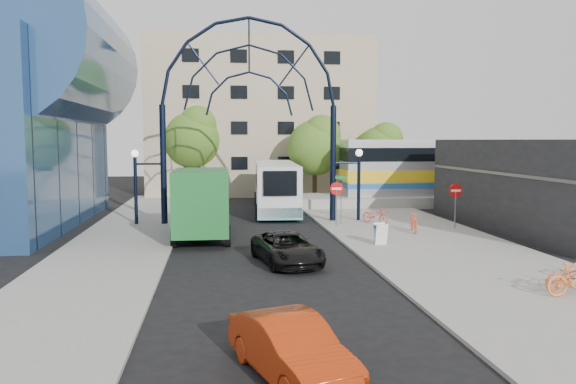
{
  "coord_description": "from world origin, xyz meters",
  "views": [
    {
      "loc": [
        -1.94,
        -19.08,
        4.98
      ],
      "look_at": [
        1.25,
        6.0,
        2.63
      ],
      "focal_mm": 35.0,
      "sensor_mm": 36.0,
      "label": 1
    }
  ],
  "objects": [
    {
      "name": "ground",
      "position": [
        0.0,
        0.0,
        0.0
      ],
      "size": [
        120.0,
        120.0,
        0.0
      ],
      "primitive_type": "plane",
      "color": "black",
      "rests_on": "ground"
    },
    {
      "name": "sidewalk_east",
      "position": [
        8.0,
        4.0,
        0.06
      ],
      "size": [
        8.0,
        56.0,
        0.12
      ],
      "primitive_type": "cube",
      "color": "gray",
      "rests_on": "ground"
    },
    {
      "name": "plaza_west",
      "position": [
        -6.5,
        6.0,
        0.06
      ],
      "size": [
        5.0,
        50.0,
        0.12
      ],
      "primitive_type": "cube",
      "color": "gray",
      "rests_on": "ground"
    },
    {
      "name": "gateway_arch",
      "position": [
        0.0,
        14.0,
        8.56
      ],
      "size": [
        13.64,
        0.44,
        12.1
      ],
      "color": "black",
      "rests_on": "ground"
    },
    {
      "name": "stop_sign",
      "position": [
        4.8,
        12.0,
        1.99
      ],
      "size": [
        0.8,
        0.07,
        2.5
      ],
      "color": "slate",
      "rests_on": "sidewalk_east"
    },
    {
      "name": "do_not_enter_sign",
      "position": [
        11.0,
        10.0,
        1.98
      ],
      "size": [
        0.76,
        0.07,
        2.48
      ],
      "color": "slate",
      "rests_on": "sidewalk_east"
    },
    {
      "name": "street_name_sign",
      "position": [
        5.2,
        12.6,
        2.13
      ],
      "size": [
        0.7,
        0.7,
        2.8
      ],
      "color": "slate",
      "rests_on": "sidewalk_east"
    },
    {
      "name": "sandwich_board",
      "position": [
        5.6,
        5.98,
        0.74
      ],
      "size": [
        0.55,
        0.61,
        0.99
      ],
      "color": "white",
      "rests_on": "sidewalk_east"
    },
    {
      "name": "commercial_block_east",
      "position": [
        16.0,
        10.0,
        2.5
      ],
      "size": [
        6.0,
        16.0,
        5.0
      ],
      "primitive_type": "cube",
      "color": "black",
      "rests_on": "ground"
    },
    {
      "name": "apartment_block",
      "position": [
        2.0,
        34.97,
        7.0
      ],
      "size": [
        20.0,
        12.1,
        14.0
      ],
      "color": "tan",
      "rests_on": "ground"
    },
    {
      "name": "train_platform",
      "position": [
        20.0,
        22.0,
        0.4
      ],
      "size": [
        32.0,
        5.0,
        0.8
      ],
      "primitive_type": "cube",
      "color": "gray",
      "rests_on": "ground"
    },
    {
      "name": "train_car",
      "position": [
        20.0,
        22.0,
        2.9
      ],
      "size": [
        25.1,
        3.05,
        4.2
      ],
      "color": "#B7B7BC",
      "rests_on": "train_platform"
    },
    {
      "name": "tree_north_a",
      "position": [
        6.12,
        25.93,
        4.61
      ],
      "size": [
        4.48,
        4.48,
        7.0
      ],
      "color": "#382314",
      "rests_on": "ground"
    },
    {
      "name": "tree_north_b",
      "position": [
        -3.88,
        29.93,
        5.27
      ],
      "size": [
        5.12,
        5.12,
        8.0
      ],
      "color": "#382314",
      "rests_on": "ground"
    },
    {
      "name": "tree_north_c",
      "position": [
        12.12,
        27.93,
        4.28
      ],
      "size": [
        4.16,
        4.16,
        6.5
      ],
      "color": "#382314",
      "rests_on": "ground"
    },
    {
      "name": "city_bus",
      "position": [
        2.15,
        19.87,
        1.76
      ],
      "size": [
        3.5,
        12.43,
        3.37
      ],
      "rotation": [
        0.0,
        0.0,
        -0.06
      ],
      "color": "silver",
      "rests_on": "ground"
    },
    {
      "name": "green_truck",
      "position": [
        -2.69,
        9.2,
        1.77
      ],
      "size": [
        2.77,
        7.03,
        3.54
      ],
      "rotation": [
        0.0,
        0.0,
        -0.01
      ],
      "color": "black",
      "rests_on": "ground"
    },
    {
      "name": "black_suv",
      "position": [
        0.83,
        3.0,
        0.63
      ],
      "size": [
        2.87,
        4.82,
        1.26
      ],
      "primitive_type": "imported",
      "rotation": [
        0.0,
        0.0,
        0.18
      ],
      "color": "black",
      "rests_on": "ground"
    },
    {
      "name": "red_sedan",
      "position": [
        -0.44,
        -7.85,
        0.65
      ],
      "size": [
        2.59,
        4.2,
        1.31
      ],
      "primitive_type": "imported",
      "rotation": [
        0.0,
        0.0,
        0.33
      ],
      "color": "#A82B0A",
      "rests_on": "ground"
    },
    {
      "name": "bike_near_a",
      "position": [
        7.21,
        12.43,
        0.6
      ],
      "size": [
        1.58,
        1.83,
        0.95
      ],
      "primitive_type": "imported",
      "rotation": [
        0.0,
        0.0,
        0.63
      ],
      "color": "red",
      "rests_on": "sidewalk_east"
    },
    {
      "name": "bike_near_b",
      "position": [
        8.36,
        9.16,
        0.67
      ],
      "size": [
        0.82,
        1.89,
        1.1
      ],
      "primitive_type": "imported",
      "rotation": [
        0.0,
        0.0,
        -0.17
      ],
      "color": "#F85E31",
      "rests_on": "sidewalk_east"
    },
    {
      "name": "bike_far_b",
      "position": [
        9.05,
        -3.25,
        0.65
      ],
      "size": [
        1.77,
        0.5,
        1.07
      ],
      "primitive_type": "imported",
      "rotation": [
        0.0,
        0.0,
        1.57
      ],
      "color": "orange",
      "rests_on": "sidewalk_east"
    },
    {
      "name": "bike_far_c",
      "position": [
        9.31,
        -2.65,
        0.61
      ],
      "size": [
        1.93,
        0.88,
        0.98
      ],
      "primitive_type": "imported",
      "rotation": [
        0.0,
        0.0,
        1.7
      ],
      "color": "#D3552A",
      "rests_on": "sidewalk_east"
    }
  ]
}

